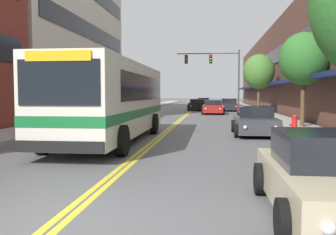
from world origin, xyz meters
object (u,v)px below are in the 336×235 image
Objects in this scene: street_tree_right_mid at (304,59)px; car_champagne_parked_left_near at (133,109)px; car_white_parked_left_far at (147,107)px; car_beige_parked_right_foreground at (331,178)px; street_tree_right_far at (259,72)px; city_bus at (113,98)px; car_dark_grey_parked_right_far at (255,122)px; car_charcoal_parked_right_mid at (229,105)px; car_black_moving_third at (197,105)px; traffic_signal_mast at (217,68)px; car_silver_moving_lead at (203,102)px; fire_hydrant at (294,125)px; car_red_moving_second at (213,107)px.

car_champagne_parked_left_near is at bearing 138.60° from street_tree_right_mid.
car_white_parked_left_far is 33.21m from car_beige_parked_right_foreground.
street_tree_right_far is (10.99, -3.12, 3.41)m from car_white_parked_left_far.
car_beige_parked_right_foreground reaches higher than car_champagne_parked_left_near.
city_bus is 2.58× the size of car_dark_grey_parked_right_far.
city_bus is at bearing -102.25° from car_charcoal_parked_right_mid.
car_black_moving_third is 6.16m from traffic_signal_mast.
car_beige_parked_right_foreground is 0.86× the size of car_black_moving_third.
street_tree_right_mid is 13.87m from street_tree_right_far.
street_tree_right_mid is at bearing 45.59° from car_dark_grey_parked_right_far.
street_tree_right_far reaches higher than car_champagne_parked_left_near.
street_tree_right_far is at bearing -76.12° from car_silver_moving_lead.
car_silver_moving_lead is 36.91m from street_tree_right_mid.
car_beige_parked_right_foreground is 34.68m from traffic_signal_mast.
car_black_moving_third is at bearing 98.11° from car_dark_grey_parked_right_far.
street_tree_right_far is (2.37, 28.96, 3.37)m from car_beige_parked_right_foreground.
street_tree_right_far is (5.53, -22.38, 3.36)m from car_silver_moving_lead.
car_black_moving_third is at bearing 51.51° from car_white_parked_left_far.
car_black_moving_third is (-3.59, 38.41, 0.02)m from car_beige_parked_right_foreground.
car_dark_grey_parked_right_far is (8.78, -19.94, 0.05)m from car_white_parked_left_far.
traffic_signal_mast is 7.45× the size of fire_hydrant.
fire_hydrant is at bearing -79.27° from car_black_moving_third.
car_black_moving_third is (5.07, 12.97, 0.02)m from car_champagne_parked_left_near.
car_red_moving_second is 4.85× the size of fire_hydrant.
car_beige_parked_right_foreground is at bearing -94.68° from street_tree_right_far.
traffic_signal_mast reaches higher than street_tree_right_far.
car_champagne_parked_left_near is at bearing 123.53° from car_dark_grey_parked_right_far.
city_bus is 2.03× the size of street_tree_right_far.
city_bus is 23.13m from car_white_parked_left_far.
car_charcoal_parked_right_mid is 0.84× the size of street_tree_right_far.
city_bus is 11.01m from car_beige_parked_right_foreground.
car_red_moving_second is at bearing 37.28° from car_champagne_parked_left_near.
car_dark_grey_parked_right_far is 39.34m from car_silver_moving_lead.
car_black_moving_third reaches higher than fire_hydrant.
car_red_moving_second is at bearing 157.70° from street_tree_right_far.
car_black_moving_third reaches higher than car_white_parked_left_far.
fire_hydrant is at bearing -82.80° from traffic_signal_mast.
car_black_moving_third is at bearing 85.17° from city_bus.
car_red_moving_second is (1.37, -20.68, 0.01)m from car_silver_moving_lead.
city_bus is 12.26× the size of fire_hydrant.
car_silver_moving_lead is (2.90, 42.22, -1.18)m from city_bus.
fire_hydrant is at bearing 10.85° from city_bus.
car_red_moving_second reaches higher than car_silver_moving_lead.
car_beige_parked_right_foreground is 0.93× the size of car_silver_moving_lead.
traffic_signal_mast reaches higher than car_champagne_parked_left_near.
traffic_signal_mast reaches higher than car_silver_moving_lead.
traffic_signal_mast is 1.30× the size of street_tree_right_mid.
street_tree_right_mid is (6.65, -23.30, 3.23)m from car_black_moving_third.
car_dark_grey_parked_right_far reaches higher than car_beige_parked_right_foreground.
traffic_signal_mast is 24.34m from fire_hydrant.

